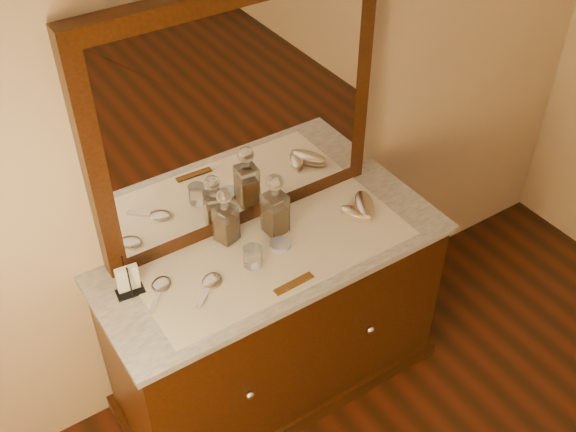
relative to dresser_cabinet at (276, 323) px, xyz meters
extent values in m
plane|color=tan|center=(0.00, 0.29, 0.99)|extent=(4.50, 4.50, 0.00)
cube|color=black|center=(0.00, 0.00, 0.00)|extent=(1.40, 0.55, 0.82)
cube|color=black|center=(0.00, 0.00, -0.37)|extent=(1.46, 0.59, 0.08)
sphere|color=silver|center=(-0.30, -0.28, 0.04)|extent=(0.04, 0.04, 0.04)
sphere|color=silver|center=(0.30, -0.28, 0.04)|extent=(0.04, 0.04, 0.04)
cube|color=silver|center=(0.00, 0.00, 0.42)|extent=(1.44, 0.59, 0.03)
cube|color=black|center=(0.00, 0.25, 0.94)|extent=(1.20, 0.08, 1.00)
cube|color=white|center=(0.00, 0.21, 0.94)|extent=(1.06, 0.01, 0.86)
cube|color=silver|center=(0.00, -0.02, 0.44)|extent=(1.10, 0.45, 0.00)
cylinder|color=white|center=(0.03, 0.00, 0.45)|extent=(0.12, 0.12, 0.02)
cube|color=brown|center=(-0.04, -0.20, 0.45)|extent=(0.17, 0.04, 0.01)
cube|color=black|center=(-0.57, 0.10, 0.44)|extent=(0.11, 0.07, 0.01)
cylinder|color=black|center=(-0.57, 0.07, 0.52)|extent=(0.01, 0.01, 0.16)
cylinder|color=black|center=(-0.57, 0.13, 0.52)|extent=(0.01, 0.01, 0.16)
cube|color=white|center=(-0.57, 0.10, 0.51)|extent=(0.09, 0.05, 0.13)
cube|color=#885413|center=(-0.13, 0.16, 0.50)|extent=(0.08, 0.08, 0.11)
cube|color=white|center=(-0.13, 0.16, 0.53)|extent=(0.10, 0.10, 0.16)
cylinder|color=white|center=(-0.13, 0.16, 0.62)|extent=(0.04, 0.04, 0.03)
sphere|color=white|center=(-0.13, 0.16, 0.67)|extent=(0.08, 0.08, 0.06)
cube|color=#885413|center=(0.07, 0.09, 0.51)|extent=(0.08, 0.08, 0.13)
cube|color=white|center=(0.07, 0.09, 0.53)|extent=(0.09, 0.09, 0.18)
cylinder|color=white|center=(0.07, 0.09, 0.64)|extent=(0.04, 0.04, 0.03)
sphere|color=white|center=(0.07, 0.09, 0.69)|extent=(0.08, 0.08, 0.07)
ellipsoid|color=tan|center=(0.39, -0.02, 0.45)|extent=(0.12, 0.16, 0.02)
ellipsoid|color=silver|center=(0.39, -0.02, 0.47)|extent=(0.12, 0.16, 0.02)
ellipsoid|color=tan|center=(0.45, 0.00, 0.46)|extent=(0.15, 0.19, 0.03)
ellipsoid|color=silver|center=(0.45, 0.00, 0.48)|extent=(0.15, 0.19, 0.03)
ellipsoid|color=silver|center=(-0.46, 0.06, 0.45)|extent=(0.12, 0.12, 0.02)
cube|color=silver|center=(-0.52, 0.00, 0.45)|extent=(0.09, 0.10, 0.01)
ellipsoid|color=silver|center=(-0.29, -0.02, 0.45)|extent=(0.12, 0.12, 0.02)
cube|color=silver|center=(-0.36, -0.08, 0.45)|extent=(0.10, 0.09, 0.01)
cylinder|color=white|center=(-0.11, -0.03, 0.49)|extent=(0.07, 0.07, 0.08)
camera|label=1|loc=(-1.05, -1.69, 2.31)|focal=42.78mm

